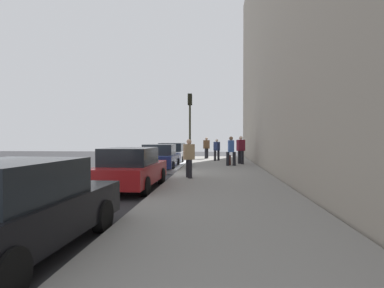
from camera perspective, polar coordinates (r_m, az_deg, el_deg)
ground_plane at (r=16.91m, az=-5.97°, el=-5.28°), size 56.00×56.00×0.00m
sidewalk at (r=16.63m, az=5.33°, el=-5.12°), size 28.00×4.60×0.15m
building_facade at (r=17.73m, az=14.84°, el=19.55°), size 32.00×0.80×15.00m
lane_stripe_centre at (r=17.77m, az=-16.21°, el=-5.00°), size 28.00×0.14×0.01m
snow_bank_curb at (r=21.11m, az=-1.95°, el=-3.72°), size 8.82×0.56×0.22m
parked_car_black at (r=5.77m, az=-28.96°, el=-10.03°), size 4.49×2.01×1.51m
parked_car_red at (r=11.89m, az=-10.73°, el=-4.28°), size 4.58×1.94×1.51m
parked_car_navy at (r=18.57m, az=-5.64°, el=-2.37°), size 4.27×1.95×1.51m
parked_car_silver at (r=23.68m, az=-3.44°, el=-1.63°), size 4.83×1.96×1.51m
pedestrian_brown_coat at (r=27.23m, az=2.58°, el=-0.58°), size 0.57×0.54×1.78m
pedestrian_tan_coat at (r=13.88m, az=-0.54°, el=-2.34°), size 0.53×0.52×1.67m
pedestrian_blue_coat at (r=20.15m, az=6.91°, el=-1.08°), size 0.53×0.60×1.82m
pedestrian_navy_coat at (r=24.79m, az=4.40°, el=-0.90°), size 0.51×0.51×1.64m
pedestrian_burgundy_coat at (r=21.68m, az=8.63°, el=-0.89°), size 0.57×0.58×1.85m
traffic_light_pole at (r=19.97m, az=-0.37°, el=4.75°), size 0.35×0.26×4.45m
rolling_suitcase at (r=20.69m, az=6.57°, el=-2.83°), size 0.34×0.22×0.99m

